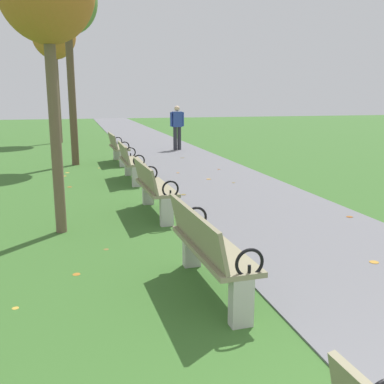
# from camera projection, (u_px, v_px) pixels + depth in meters

# --- Properties ---
(paved_walkway) EXTENTS (2.94, 44.00, 0.02)m
(paved_walkway) POSITION_uv_depth(u_px,v_px,m) (152.00, 143.00, 19.08)
(paved_walkway) COLOR slate
(paved_walkway) RESTS_ON ground
(park_bench_2) EXTENTS (0.53, 1.62, 0.90)m
(park_bench_2) POSITION_uv_depth(u_px,v_px,m) (208.00, 248.00, 4.52)
(park_bench_2) COLOR gray
(park_bench_2) RESTS_ON ground
(park_bench_3) EXTENTS (0.52, 1.61, 0.90)m
(park_bench_3) POSITION_uv_depth(u_px,v_px,m) (153.00, 187.00, 7.55)
(park_bench_3) COLOR gray
(park_bench_3) RESTS_ON ground
(park_bench_4) EXTENTS (0.48, 1.60, 0.90)m
(park_bench_4) POSITION_uv_depth(u_px,v_px,m) (130.00, 161.00, 10.56)
(park_bench_4) COLOR gray
(park_bench_4) RESTS_ON ground
(park_bench_5) EXTENTS (0.51, 1.61, 0.90)m
(park_bench_5) POSITION_uv_depth(u_px,v_px,m) (118.00, 147.00, 13.36)
(park_bench_5) COLOR gray
(park_bench_5) RESTS_ON ground
(tree_3) EXTENTS (1.68, 1.68, 5.50)m
(tree_3) POSITION_uv_depth(u_px,v_px,m) (67.00, 3.00, 12.18)
(tree_3) COLOR brown
(tree_3) RESTS_ON ground
(tree_4) EXTENTS (1.80, 1.80, 5.47)m
(tree_4) POSITION_uv_depth(u_px,v_px,m) (54.00, 36.00, 18.43)
(tree_4) COLOR brown
(tree_4) RESTS_ON ground
(pedestrian_walking) EXTENTS (0.53, 0.24, 1.62)m
(pedestrian_walking) POSITION_uv_depth(u_px,v_px,m) (177.00, 125.00, 16.43)
(pedestrian_walking) COLOR #2D2D38
(pedestrian_walking) RESTS_ON paved_walkway
(scattered_leaves) EXTENTS (5.13, 16.97, 0.02)m
(scattered_leaves) POSITION_uv_depth(u_px,v_px,m) (182.00, 199.00, 8.69)
(scattered_leaves) COLOR gold
(scattered_leaves) RESTS_ON ground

